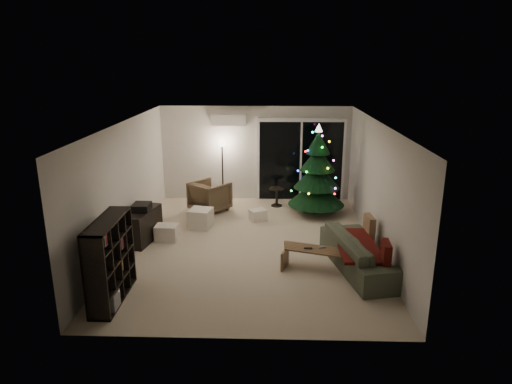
# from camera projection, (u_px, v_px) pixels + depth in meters

# --- Properties ---
(room) EXTENTS (6.50, 7.51, 2.60)m
(room) POSITION_uv_depth(u_px,v_px,m) (273.00, 179.00, 10.48)
(room) COLOR beige
(room) RESTS_ON ground
(bookshelf) EXTENTS (0.56, 1.37, 1.34)m
(bookshelf) POSITION_uv_depth(u_px,v_px,m) (100.00, 260.00, 7.08)
(bookshelf) COLOR black
(bookshelf) RESTS_ON floor
(media_cabinet) EXTENTS (0.59, 1.14, 0.68)m
(media_cabinet) POSITION_uv_depth(u_px,v_px,m) (143.00, 226.00, 9.47)
(media_cabinet) COLOR black
(media_cabinet) RESTS_ON floor
(stereo) EXTENTS (0.34, 0.41, 0.14)m
(stereo) POSITION_uv_depth(u_px,v_px,m) (142.00, 207.00, 9.36)
(stereo) COLOR black
(stereo) RESTS_ON media_cabinet
(armchair) EXTENTS (1.15, 1.16, 0.76)m
(armchair) POSITION_uv_depth(u_px,v_px,m) (210.00, 196.00, 11.34)
(armchair) COLOR #45372A
(armchair) RESTS_ON floor
(ottoman) EXTENTS (0.56, 0.56, 0.43)m
(ottoman) POSITION_uv_depth(u_px,v_px,m) (201.00, 218.00, 10.27)
(ottoman) COLOR white
(ottoman) RESTS_ON floor
(cardboard_box_a) EXTENTS (0.47, 0.36, 0.33)m
(cardboard_box_a) POSITION_uv_depth(u_px,v_px,m) (167.00, 233.00, 9.58)
(cardboard_box_a) COLOR white
(cardboard_box_a) RESTS_ON floor
(cardboard_box_b) EXTENTS (0.46, 0.43, 0.26)m
(cardboard_box_b) POSITION_uv_depth(u_px,v_px,m) (258.00, 215.00, 10.74)
(cardboard_box_b) COLOR white
(cardboard_box_b) RESTS_ON floor
(side_table) EXTENTS (0.44, 0.44, 0.48)m
(side_table) POSITION_uv_depth(u_px,v_px,m) (277.00, 197.00, 11.77)
(side_table) COLOR black
(side_table) RESTS_ON floor
(floor_lamp) EXTENTS (0.26, 0.26, 1.61)m
(floor_lamp) POSITION_uv_depth(u_px,v_px,m) (223.00, 173.00, 11.94)
(floor_lamp) COLOR black
(floor_lamp) RESTS_ON floor
(sofa) EXTENTS (1.30, 2.32, 0.64)m
(sofa) POSITION_uv_depth(u_px,v_px,m) (362.00, 252.00, 8.21)
(sofa) COLOR #48503E
(sofa) RESTS_ON floor
(sofa_throw) EXTENTS (0.68, 1.58, 0.05)m
(sofa_throw) POSITION_uv_depth(u_px,v_px,m) (357.00, 245.00, 8.17)
(sofa_throw) COLOR #420E07
(sofa_throw) RESTS_ON sofa
(cushion_a) EXTENTS (0.16, 0.43, 0.42)m
(cushion_a) POSITION_uv_depth(u_px,v_px,m) (369.00, 226.00, 8.75)
(cushion_a) COLOR #A57A56
(cushion_a) RESTS_ON sofa
(cushion_b) EXTENTS (0.16, 0.43, 0.42)m
(cushion_b) POSITION_uv_depth(u_px,v_px,m) (386.00, 254.00, 7.51)
(cushion_b) COLOR #420E07
(cushion_b) RESTS_ON sofa
(coffee_table) EXTENTS (1.26, 0.76, 0.38)m
(coffee_table) POSITION_uv_depth(u_px,v_px,m) (316.00, 258.00, 8.28)
(coffee_table) COLOR brown
(coffee_table) RESTS_ON floor
(remote_a) EXTENTS (0.15, 0.04, 0.02)m
(remote_a) POSITION_uv_depth(u_px,v_px,m) (308.00, 248.00, 8.23)
(remote_a) COLOR black
(remote_a) RESTS_ON coffee_table
(remote_b) EXTENTS (0.14, 0.08, 0.02)m
(remote_b) POSITION_uv_depth(u_px,v_px,m) (322.00, 247.00, 8.27)
(remote_b) COLOR slate
(remote_b) RESTS_ON coffee_table
(christmas_tree) EXTENTS (1.77, 1.77, 2.22)m
(christmas_tree) POSITION_uv_depth(u_px,v_px,m) (317.00, 170.00, 10.92)
(christmas_tree) COLOR black
(christmas_tree) RESTS_ON floor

